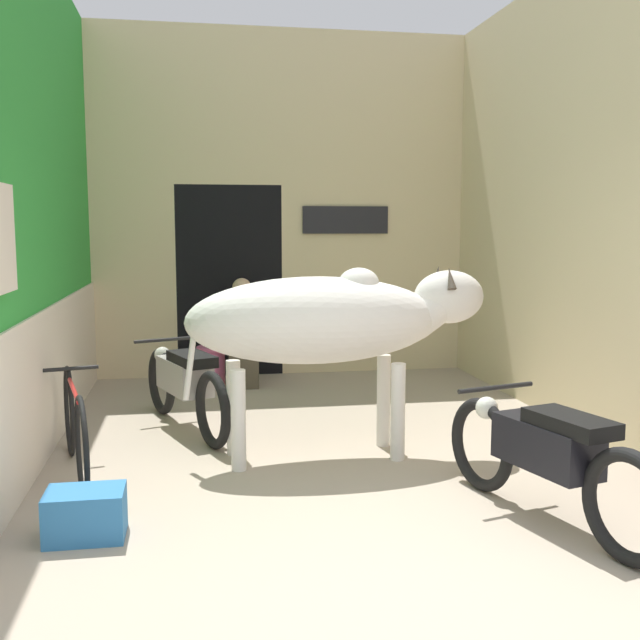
{
  "coord_description": "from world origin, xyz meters",
  "views": [
    {
      "loc": [
        -1.07,
        -3.4,
        1.77
      ],
      "look_at": [
        -0.07,
        2.46,
        1.03
      ],
      "focal_mm": 42.0,
      "sensor_mm": 36.0,
      "label": 1
    }
  ],
  "objects_px": {
    "cow": "(330,320)",
    "shopkeeper_seated": "(243,330)",
    "bicycle": "(75,427)",
    "motorcycle_near": "(546,454)",
    "crate": "(85,514)",
    "motorcycle_far": "(185,382)",
    "plastic_stool": "(213,364)"
  },
  "relations": [
    {
      "from": "bicycle",
      "to": "crate",
      "type": "relative_size",
      "value": 3.99
    },
    {
      "from": "shopkeeper_seated",
      "to": "plastic_stool",
      "type": "xyz_separation_m",
      "value": [
        -0.32,
        0.15,
        -0.4
      ]
    },
    {
      "from": "motorcycle_near",
      "to": "crate",
      "type": "bearing_deg",
      "value": 175.0
    },
    {
      "from": "crate",
      "to": "cow",
      "type": "bearing_deg",
      "value": 37.66
    },
    {
      "from": "plastic_stool",
      "to": "motorcycle_near",
      "type": "bearing_deg",
      "value": -67.03
    },
    {
      "from": "motorcycle_near",
      "to": "crate",
      "type": "height_order",
      "value": "motorcycle_near"
    },
    {
      "from": "cow",
      "to": "shopkeeper_seated",
      "type": "xyz_separation_m",
      "value": [
        -0.48,
        2.69,
        -0.43
      ]
    },
    {
      "from": "motorcycle_near",
      "to": "bicycle",
      "type": "bearing_deg",
      "value": 154.85
    },
    {
      "from": "cow",
      "to": "motorcycle_near",
      "type": "bearing_deg",
      "value": -55.57
    },
    {
      "from": "motorcycle_near",
      "to": "cow",
      "type": "bearing_deg",
      "value": 124.43
    },
    {
      "from": "bicycle",
      "to": "crate",
      "type": "xyz_separation_m",
      "value": [
        0.21,
        -1.13,
        -0.22
      ]
    },
    {
      "from": "motorcycle_far",
      "to": "bicycle",
      "type": "xyz_separation_m",
      "value": [
        -0.76,
        -1.12,
        -0.06
      ]
    },
    {
      "from": "shopkeeper_seated",
      "to": "motorcycle_far",
      "type": "bearing_deg",
      "value": -109.94
    },
    {
      "from": "bicycle",
      "to": "plastic_stool",
      "type": "xyz_separation_m",
      "value": [
        1.06,
        2.98,
        -0.13
      ]
    },
    {
      "from": "cow",
      "to": "crate",
      "type": "relative_size",
      "value": 5.34
    },
    {
      "from": "bicycle",
      "to": "shopkeeper_seated",
      "type": "xyz_separation_m",
      "value": [
        1.38,
        2.84,
        0.27
      ]
    },
    {
      "from": "cow",
      "to": "bicycle",
      "type": "distance_m",
      "value": 2.0
    },
    {
      "from": "cow",
      "to": "shopkeeper_seated",
      "type": "distance_m",
      "value": 2.76
    },
    {
      "from": "motorcycle_far",
      "to": "crate",
      "type": "bearing_deg",
      "value": -103.66
    },
    {
      "from": "motorcycle_far",
      "to": "plastic_stool",
      "type": "bearing_deg",
      "value": 80.88
    },
    {
      "from": "motorcycle_far",
      "to": "plastic_stool",
      "type": "distance_m",
      "value": 1.9
    },
    {
      "from": "motorcycle_far",
      "to": "crate",
      "type": "height_order",
      "value": "motorcycle_far"
    },
    {
      "from": "bicycle",
      "to": "shopkeeper_seated",
      "type": "bearing_deg",
      "value": 64.02
    },
    {
      "from": "bicycle",
      "to": "motorcycle_near",
      "type": "bearing_deg",
      "value": -25.15
    },
    {
      "from": "cow",
      "to": "motorcycle_far",
      "type": "relative_size",
      "value": 1.29
    },
    {
      "from": "plastic_stool",
      "to": "crate",
      "type": "relative_size",
      "value": 0.99
    },
    {
      "from": "motorcycle_near",
      "to": "bicycle",
      "type": "height_order",
      "value": "motorcycle_near"
    },
    {
      "from": "crate",
      "to": "bicycle",
      "type": "bearing_deg",
      "value": 100.75
    },
    {
      "from": "motorcycle_near",
      "to": "plastic_stool",
      "type": "bearing_deg",
      "value": 112.97
    },
    {
      "from": "motorcycle_far",
      "to": "crate",
      "type": "xyz_separation_m",
      "value": [
        -0.55,
        -2.24,
        -0.28
      ]
    },
    {
      "from": "cow",
      "to": "motorcycle_far",
      "type": "bearing_deg",
      "value": 138.74
    },
    {
      "from": "shopkeeper_seated",
      "to": "crate",
      "type": "bearing_deg",
      "value": -106.43
    }
  ]
}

